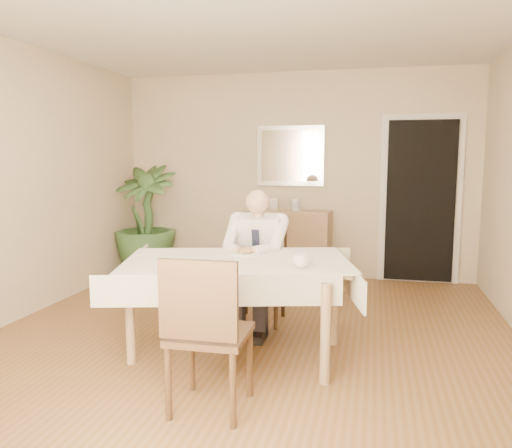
% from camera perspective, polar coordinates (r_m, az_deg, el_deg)
% --- Properties ---
extents(room, '(5.00, 5.02, 2.60)m').
position_cam_1_polar(room, '(4.01, -1.16, 4.32)').
color(room, brown).
rests_on(room, ground).
extents(window, '(1.34, 0.04, 1.44)m').
position_cam_1_polar(window, '(1.72, -22.29, 4.36)').
color(window, silver).
rests_on(window, room).
extents(doorway, '(0.96, 0.07, 2.10)m').
position_cam_1_polar(doorway, '(6.38, 18.25, 2.47)').
color(doorway, silver).
rests_on(doorway, ground).
extents(mirror, '(0.86, 0.04, 0.76)m').
position_cam_1_polar(mirror, '(6.43, 3.92, 7.78)').
color(mirror, silver).
rests_on(mirror, room).
extents(dining_table, '(1.97, 1.45, 0.75)m').
position_cam_1_polar(dining_table, '(3.86, -2.19, -5.31)').
color(dining_table, '#9D7A4F').
rests_on(dining_table, ground).
extents(chair_far, '(0.49, 0.49, 0.93)m').
position_cam_1_polar(chair_far, '(4.73, 0.70, -4.70)').
color(chair_far, '#3F2916').
rests_on(chair_far, ground).
extents(chair_near, '(0.47, 0.47, 0.97)m').
position_cam_1_polar(chair_near, '(3.00, -5.80, -11.55)').
color(chair_near, '#3F2916').
rests_on(chair_near, ground).
extents(seated_man, '(0.48, 0.72, 1.24)m').
position_cam_1_polar(seated_man, '(4.41, -0.12, -3.34)').
color(seated_man, white).
rests_on(seated_man, ground).
extents(plate, '(0.26, 0.26, 0.02)m').
position_cam_1_polar(plate, '(4.04, -1.20, -3.37)').
color(plate, white).
rests_on(plate, dining_table).
extents(food, '(0.14, 0.14, 0.06)m').
position_cam_1_polar(food, '(4.03, -1.20, -3.07)').
color(food, olive).
rests_on(food, dining_table).
extents(knife, '(0.01, 0.13, 0.01)m').
position_cam_1_polar(knife, '(3.97, -0.86, -3.32)').
color(knife, silver).
rests_on(knife, dining_table).
extents(fork, '(0.01, 0.13, 0.01)m').
position_cam_1_polar(fork, '(3.99, -1.97, -3.27)').
color(fork, silver).
rests_on(fork, dining_table).
extents(coffee_mug, '(0.16, 0.16, 0.09)m').
position_cam_1_polar(coffee_mug, '(3.57, 5.20, -4.21)').
color(coffee_mug, white).
rests_on(coffee_mug, dining_table).
extents(sideboard, '(1.11, 0.46, 0.87)m').
position_cam_1_polar(sideboard, '(6.38, 3.60, -2.29)').
color(sideboard, '#9D7A4F').
rests_on(sideboard, ground).
extents(photo_frame_left, '(0.10, 0.02, 0.14)m').
position_cam_1_polar(photo_frame_left, '(6.46, -0.33, 2.37)').
color(photo_frame_left, silver).
rests_on(photo_frame_left, sideboard).
extents(photo_frame_center, '(0.10, 0.02, 0.14)m').
position_cam_1_polar(photo_frame_center, '(6.42, 2.04, 2.34)').
color(photo_frame_center, silver).
rests_on(photo_frame_center, sideboard).
extents(photo_frame_right, '(0.10, 0.02, 0.14)m').
position_cam_1_polar(photo_frame_right, '(6.34, 4.62, 2.25)').
color(photo_frame_right, silver).
rests_on(photo_frame_right, sideboard).
extents(potted_palm, '(0.85, 0.85, 1.43)m').
position_cam_1_polar(potted_palm, '(6.67, -12.51, 0.43)').
color(potted_palm, '#305225').
rests_on(potted_palm, ground).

